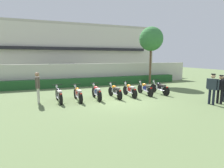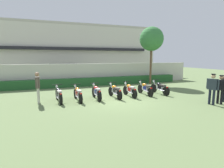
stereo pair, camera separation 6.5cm
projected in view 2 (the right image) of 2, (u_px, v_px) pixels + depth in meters
ground at (118, 100)px, 10.77m from camera, size 60.00×60.00×0.00m
building at (75, 51)px, 25.73m from camera, size 22.57×6.50×6.92m
compound_wall at (91, 74)px, 16.84m from camera, size 21.44×0.30×1.98m
hedge_row at (93, 82)px, 16.28m from camera, size 17.15×0.70×0.72m
parked_car at (65, 72)px, 19.38m from camera, size 4.70×2.54×1.89m
tree_near_inspector at (152, 39)px, 16.79m from camera, size 2.25×2.25×5.41m
motorcycle_in_row_0 at (59, 94)px, 10.21m from camera, size 0.60×1.90×0.98m
motorcycle_in_row_1 at (78, 94)px, 10.52m from camera, size 0.60×1.92×0.95m
motorcycle_in_row_2 at (97, 92)px, 10.92m from camera, size 0.60×1.87×0.98m
motorcycle_in_row_3 at (115, 91)px, 11.30m from camera, size 0.60×1.86×0.96m
motorcycle_in_row_4 at (130, 90)px, 11.68m from camera, size 0.60×1.80×0.96m
motorcycle_in_row_5 at (145, 88)px, 12.20m from camera, size 0.60×1.91×0.96m
motorcycle_in_row_6 at (160, 88)px, 12.48m from camera, size 0.60×1.91×0.97m
inspector_person at (38, 85)px, 9.93m from camera, size 0.24×0.70×1.75m
officer_0 at (213, 87)px, 9.60m from camera, size 0.32×0.66×1.69m
officer_1 at (221, 87)px, 9.74m from camera, size 0.26×0.65×1.61m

